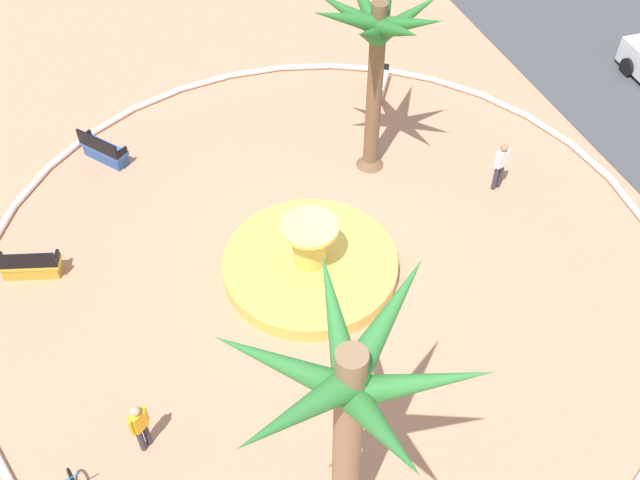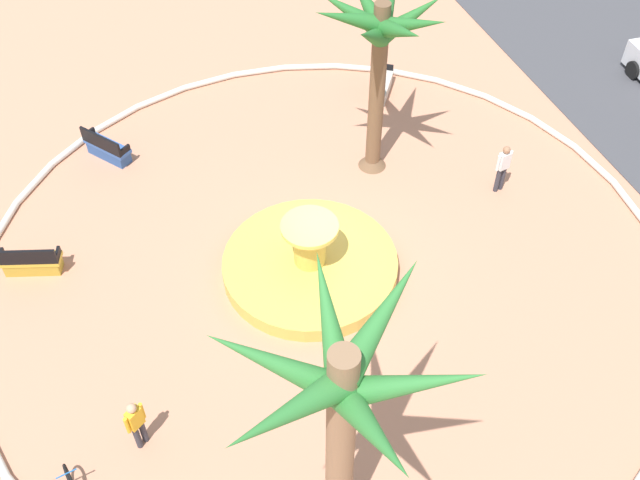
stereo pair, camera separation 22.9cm
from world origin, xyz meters
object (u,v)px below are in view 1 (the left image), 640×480
Objects in this scene: person_cyclist_helmet at (140,425)px; bench_west at (104,151)px; bench_east at (30,266)px; bench_north at (377,85)px; fountain at (310,264)px; palm_tree_by_curb at (377,40)px; palm_tree_near_fountain at (349,405)px; person_cyclist_photo at (501,164)px.

bench_west is at bearing 175.34° from person_cyclist_helmet.
bench_east is 1.05× the size of bench_north.
palm_tree_by_curb is (-3.46, 3.23, 4.15)m from fountain.
palm_tree_near_fountain reaches higher than fountain.
fountain is 7.93m from bench_west.
person_cyclist_helmet is (10.14, -0.83, 0.55)m from bench_west.
bench_east is (-2.54, -7.04, 0.07)m from fountain.
palm_tree_near_fountain is 3.94× the size of person_cyclist_helmet.
bench_west is (-13.23, -2.67, -4.18)m from palm_tree_near_fountain.
palm_tree_near_fountain is 14.13m from bench_west.
palm_tree_near_fountain is 11.39m from bench_east.
bench_north is (-0.21, 9.36, 0.00)m from bench_west.
palm_tree_near_fountain reaches higher than palm_tree_by_curb.
person_cyclist_photo is (5.45, 10.78, 0.58)m from bench_west.
bench_east is at bearing -163.31° from person_cyclist_helmet.
palm_tree_by_curb reaches higher than bench_north.
palm_tree_by_curb is at bearing 153.85° from palm_tree_near_fountain.
person_cyclist_helmet is at bearing -44.55° from bench_north.
person_cyclist_photo is (-4.69, 11.61, 0.03)m from person_cyclist_helmet.
palm_tree_by_curb reaches higher than person_cyclist_photo.
bench_north is at bearing 153.54° from palm_tree_near_fountain.
bench_north is (-4.27, 12.01, 0.00)m from bench_east.
fountain reaches higher than bench_east.
person_cyclist_helmet is (10.35, -10.19, 0.55)m from bench_north.
fountain is at bearing -36.13° from bench_north.
palm_tree_near_fountain is at bearing -26.46° from bench_north.
palm_tree_near_fountain reaches higher than person_cyclist_photo.
bench_west is at bearing -146.38° from fountain.
bench_east is 1.05× the size of person_cyclist_helmet.
person_cyclist_helmet is at bearing -50.39° from palm_tree_by_curb.
palm_tree_near_fountain is at bearing -26.15° from palm_tree_by_curb.
person_cyclist_photo is (1.38, 13.43, 0.58)m from bench_east.
fountain is 2.94× the size of bench_north.
fountain is at bearing 70.18° from bench_east.
palm_tree_by_curb is 9.20m from bench_west.
person_cyclist_photo reaches higher than bench_east.
bench_west is 0.99× the size of person_cyclist_helmet.
bench_east is at bearing -149.89° from palm_tree_near_fountain.
fountain is 8.06m from palm_tree_near_fountain.
bench_east is at bearing -84.89° from palm_tree_by_curb.
fountain is at bearing 165.46° from palm_tree_near_fountain.
bench_east is at bearing -33.09° from bench_west.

